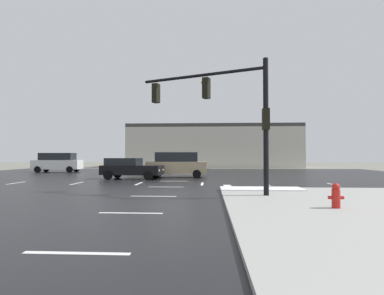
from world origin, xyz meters
TOP-DOWN VIEW (x-y plane):
  - ground_plane at (0.00, 0.00)m, footprint 120.00×120.00m
  - road_asphalt at (0.00, 0.00)m, footprint 44.00×44.00m
  - snow_strip_curbside at (5.00, -4.00)m, footprint 4.00×1.60m
  - lane_markings at (1.20, -1.38)m, footprint 36.15×36.15m
  - traffic_signal_mast at (3.22, -5.66)m, footprint 5.75×2.60m
  - fire_hydrant at (6.47, -9.40)m, footprint 0.48×0.26m
  - strip_building_background at (3.13, 28.46)m, footprint 25.26×8.00m
  - suv_white at (-13.54, 12.73)m, footprint 4.94×2.43m
  - suv_tan at (-0.17, 5.77)m, footprint 4.88×2.27m
  - sedan_black at (-3.54, 3.83)m, footprint 4.67×2.40m

SIDE VIEW (x-z plane):
  - ground_plane at x=0.00m, z-range 0.00..0.00m
  - road_asphalt at x=0.00m, z-range 0.00..0.02m
  - lane_markings at x=1.20m, z-range 0.02..0.03m
  - snow_strip_curbside at x=5.00m, z-range 0.14..0.20m
  - fire_hydrant at x=6.47m, z-range 0.14..0.93m
  - sedan_black at x=-3.54m, z-range 0.06..1.64m
  - suv_white at x=-13.54m, z-range 0.08..2.11m
  - suv_tan at x=-0.17m, z-range 0.08..2.11m
  - strip_building_background at x=3.13m, z-range 0.00..6.33m
  - traffic_signal_mast at x=3.22m, z-range 1.17..6.95m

